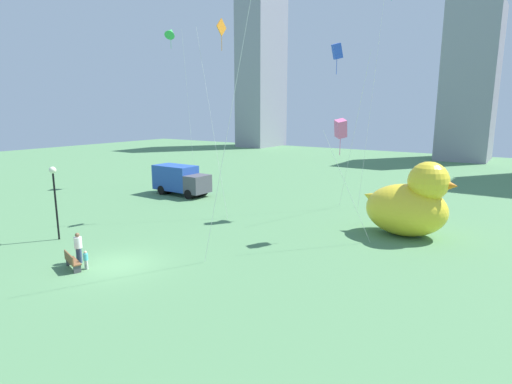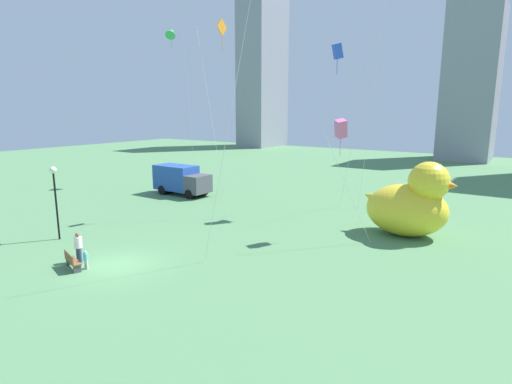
# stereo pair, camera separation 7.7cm
# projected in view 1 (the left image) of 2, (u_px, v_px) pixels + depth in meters

# --- Properties ---
(ground_plane) EXTENTS (140.00, 140.00, 0.00)m
(ground_plane) POSITION_uv_depth(u_px,v_px,m) (118.00, 265.00, 22.39)
(ground_plane) COLOR #508153
(park_bench) EXTENTS (1.62, 0.90, 0.90)m
(park_bench) POSITION_uv_depth(u_px,v_px,m) (72.00, 261.00, 21.75)
(park_bench) COLOR brown
(park_bench) RESTS_ON ground
(person_adult) EXTENTS (0.41, 0.41, 1.68)m
(person_adult) POSITION_uv_depth(u_px,v_px,m) (78.00, 246.00, 22.66)
(person_adult) COLOR #38476B
(person_adult) RESTS_ON ground
(person_child) EXTENTS (0.24, 0.24, 1.00)m
(person_child) POSITION_uv_depth(u_px,v_px,m) (86.00, 259.00, 21.77)
(person_child) COLOR silver
(person_child) RESTS_ON ground
(giant_inflatable_duck) EXTENTS (6.07, 3.89, 5.03)m
(giant_inflatable_duck) POSITION_uv_depth(u_px,v_px,m) (410.00, 204.00, 27.30)
(giant_inflatable_duck) COLOR yellow
(giant_inflatable_duck) RESTS_ON ground
(lamppost) EXTENTS (0.44, 0.44, 4.74)m
(lamppost) POSITION_uv_depth(u_px,v_px,m) (54.00, 186.00, 26.16)
(lamppost) COLOR black
(lamppost) RESTS_ON ground
(box_truck) EXTENTS (5.91, 2.46, 2.85)m
(box_truck) POSITION_uv_depth(u_px,v_px,m) (180.00, 180.00, 40.56)
(box_truck) COLOR #264CA5
(box_truck) RESTS_ON ground
(city_skyline) EXTENTS (73.71, 15.24, 38.58)m
(city_skyline) POSITION_uv_depth(u_px,v_px,m) (458.00, 55.00, 67.20)
(city_skyline) COLOR gray
(city_skyline) RESTS_ON ground
(kite_orange) EXTENTS (2.69, 2.01, 14.92)m
(kite_orange) POSITION_uv_depth(u_px,v_px,m) (220.00, 38.00, 31.04)
(kite_orange) COLOR silver
(kite_orange) RESTS_ON ground
(kite_pink) EXTENTS (2.81, 2.92, 7.73)m
(kite_pink) POSITION_uv_depth(u_px,v_px,m) (341.00, 129.00, 26.13)
(kite_pink) COLOR silver
(kite_pink) RESTS_ON ground
(kite_blue) EXTENTS (3.02, 3.08, 13.22)m
(kite_blue) POSITION_uv_depth(u_px,v_px,m) (337.00, 52.00, 31.50)
(kite_blue) COLOR silver
(kite_blue) RESTS_ON ground
(kite_green) EXTENTS (3.22, 3.31, 17.17)m
(kite_green) POSITION_uv_depth(u_px,v_px,m) (171.00, 33.00, 44.67)
(kite_green) COLOR silver
(kite_green) RESTS_ON ground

